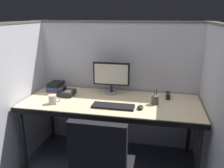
% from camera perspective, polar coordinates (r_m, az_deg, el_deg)
% --- Properties ---
extents(cubicle_partition_rear, '(2.21, 0.06, 1.57)m').
position_cam_1_polar(cubicle_partition_rear, '(2.91, 1.57, -0.26)').
color(cubicle_partition_rear, silver).
rests_on(cubicle_partition_rear, ground).
extents(cubicle_partition_left, '(0.06, 1.41, 1.57)m').
position_cam_1_polar(cubicle_partition_left, '(2.78, -21.20, -2.25)').
color(cubicle_partition_left, silver).
rests_on(cubicle_partition_left, ground).
extents(cubicle_partition_right, '(0.06, 1.41, 1.57)m').
position_cam_1_polar(cubicle_partition_right, '(2.41, 23.17, -5.37)').
color(cubicle_partition_right, silver).
rests_on(cubicle_partition_right, ground).
extents(desk, '(1.90, 0.80, 0.74)m').
position_cam_1_polar(desk, '(2.52, -0.29, -5.40)').
color(desk, beige).
rests_on(desk, ground).
extents(monitor_center, '(0.43, 0.17, 0.37)m').
position_cam_1_polar(monitor_center, '(2.70, -0.18, 2.04)').
color(monitor_center, gray).
rests_on(monitor_center, desk).
extents(keyboard_main, '(0.43, 0.15, 0.02)m').
position_cam_1_polar(keyboard_main, '(2.35, 0.29, -5.49)').
color(keyboard_main, black).
rests_on(keyboard_main, desk).
extents(computer_mouse, '(0.06, 0.10, 0.04)m').
position_cam_1_polar(computer_mouse, '(2.32, 7.01, -5.74)').
color(computer_mouse, black).
rests_on(computer_mouse, desk).
extents(book_stack, '(0.16, 0.22, 0.10)m').
position_cam_1_polar(book_stack, '(2.94, -13.75, -0.56)').
color(book_stack, '#B22626').
rests_on(book_stack, desk).
extents(pen_cup, '(0.08, 0.08, 0.17)m').
position_cam_1_polar(pen_cup, '(2.45, 10.58, -3.87)').
color(pen_cup, '#4C4742').
rests_on(pen_cup, desk).
extents(desk_phone, '(0.17, 0.19, 0.09)m').
position_cam_1_polar(desk_phone, '(2.74, -11.24, -2.05)').
color(desk_phone, black).
rests_on(desk_phone, desk).
extents(coffee_mug, '(0.13, 0.08, 0.09)m').
position_cam_1_polar(coffee_mug, '(2.51, -14.44, -3.70)').
color(coffee_mug, silver).
rests_on(coffee_mug, desk).
extents(red_stapler, '(0.04, 0.15, 0.06)m').
position_cam_1_polar(red_stapler, '(2.67, 13.66, -2.79)').
color(red_stapler, black).
rests_on(red_stapler, desk).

